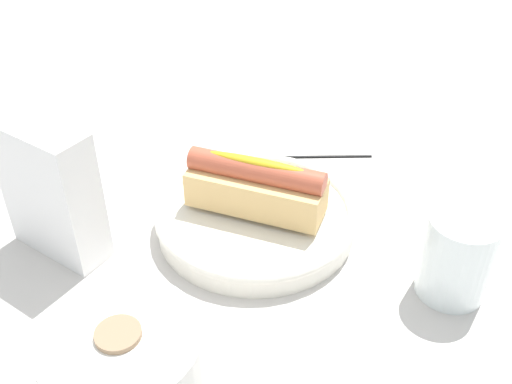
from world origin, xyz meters
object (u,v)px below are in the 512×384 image
Objects in this scene: water_glass at (457,258)px; chopstick_near at (289,156)px; hotdog_front at (256,186)px; napkin_box at (51,191)px; serving_bowl at (256,217)px.

water_glass is 0.29m from chopstick_near.
water_glass is at bearing 177.92° from hotdog_front.
napkin_box is (0.18, 0.11, 0.02)m from hotdog_front.
napkin_box is at bearing 15.21° from water_glass.
chopstick_near is at bearing -82.46° from serving_bowl.
water_glass is at bearing 177.92° from serving_bowl.
water_glass is (-0.22, 0.01, -0.02)m from hotdog_front.
chopstick_near is (-0.16, -0.27, -0.07)m from napkin_box.
hotdog_front is 0.70× the size of chopstick_near.
hotdog_front is 0.21m from napkin_box.
serving_bowl is at bearing -80.54° from hotdog_front.
water_glass is 0.41× the size of chopstick_near.
hotdog_front is 0.22m from water_glass.
chopstick_near is at bearing -110.92° from napkin_box.
hotdog_front is 1.70× the size of water_glass.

